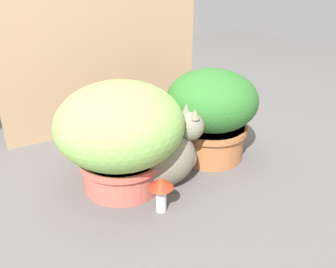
{
  "coord_description": "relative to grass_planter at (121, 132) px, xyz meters",
  "views": [
    {
      "loc": [
        -0.44,
        -0.98,
        0.74
      ],
      "look_at": [
        0.12,
        0.04,
        0.18
      ],
      "focal_mm": 35.15,
      "sensor_mm": 36.0,
      "label": 1
    }
  ],
  "objects": [
    {
      "name": "mushroom_ornament_red",
      "position": [
        0.05,
        -0.21,
        -0.13
      ],
      "size": [
        0.09,
        0.09,
        0.13
      ],
      "color": "silver",
      "rests_on": "ground"
    },
    {
      "name": "cardboard_backdrop",
      "position": [
        0.13,
        0.54,
        0.27
      ],
      "size": [
        1.01,
        0.03,
        0.99
      ],
      "primitive_type": "cube",
      "color": "tan",
      "rests_on": "ground"
    },
    {
      "name": "ground_plane",
      "position": [
        0.07,
        -0.05,
        -0.22
      ],
      "size": [
        6.0,
        6.0,
        0.0
      ],
      "primitive_type": "plane",
      "color": "#595655"
    },
    {
      "name": "cat",
      "position": [
        0.16,
        -0.08,
        -0.1
      ],
      "size": [
        0.37,
        0.17,
        0.32
      ],
      "color": "gray",
      "rests_on": "ground"
    },
    {
      "name": "grass_planter",
      "position": [
        0.0,
        0.0,
        0.0
      ],
      "size": [
        0.47,
        0.47,
        0.41
      ],
      "color": "#BE5D4E",
      "rests_on": "ground"
    },
    {
      "name": "leafy_planter",
      "position": [
        0.43,
        0.03,
        -0.01
      ],
      "size": [
        0.39,
        0.39,
        0.39
      ],
      "color": "#AD663B",
      "rests_on": "ground"
    }
  ]
}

